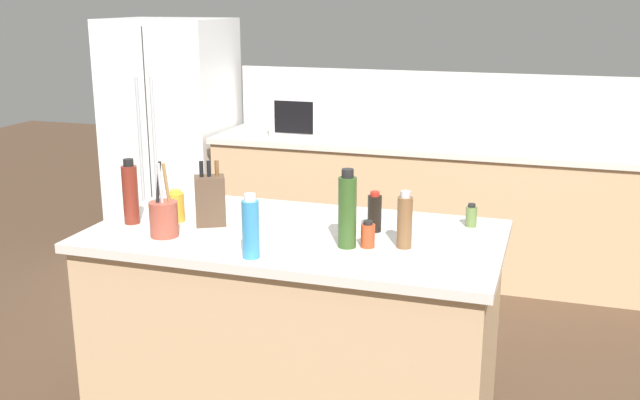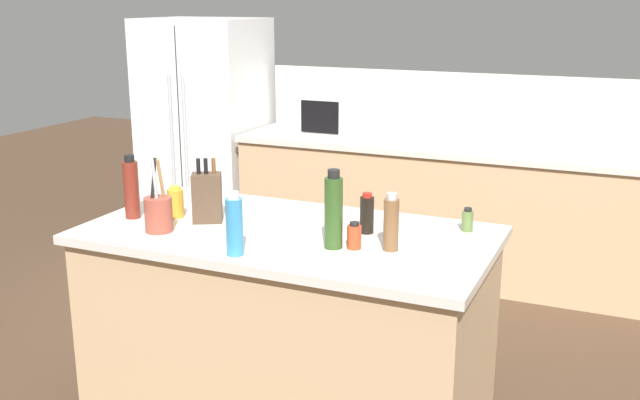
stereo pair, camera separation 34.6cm
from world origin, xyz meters
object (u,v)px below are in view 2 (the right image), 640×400
at_px(knife_block, 207,197).
at_px(spice_jar_paprika, 354,236).
at_px(honey_jar, 176,203).
at_px(soy_sauce_bottle, 367,214).
at_px(utensil_crock, 158,213).
at_px(spice_jar_oregano, 467,220).
at_px(pepper_grinder, 391,224).
at_px(refrigerator, 206,132).
at_px(vinegar_bottle, 131,188).
at_px(microwave, 336,114).
at_px(dish_soap_bottle, 234,225).
at_px(olive_oil_bottle, 334,211).

bearing_deg(knife_block, spice_jar_paprika, -34.71).
height_order(honey_jar, soy_sauce_bottle, soy_sauce_bottle).
height_order(knife_block, utensil_crock, utensil_crock).
bearing_deg(spice_jar_oregano, pepper_grinder, -120.78).
height_order(refrigerator, honey_jar, refrigerator).
distance_m(honey_jar, vinegar_bottle, 0.21).
distance_m(refrigerator, pepper_grinder, 3.28).
bearing_deg(refrigerator, microwave, -2.58).
bearing_deg(vinegar_bottle, soy_sauce_bottle, 11.52).
height_order(dish_soap_bottle, olive_oil_bottle, olive_oil_bottle).
relative_size(refrigerator, pepper_grinder, 7.48).
bearing_deg(pepper_grinder, olive_oil_bottle, -164.01).
distance_m(refrigerator, microwave, 1.16).
distance_m(utensil_crock, dish_soap_bottle, 0.47).
bearing_deg(dish_soap_bottle, honey_jar, 145.77).
bearing_deg(soy_sauce_bottle, microwave, 115.78).
relative_size(refrigerator, spice_jar_paprika, 15.89).
height_order(knife_block, spice_jar_paprika, knife_block).
bearing_deg(spice_jar_paprika, spice_jar_oregano, 48.67).
bearing_deg(utensil_crock, pepper_grinder, 9.34).
xyz_separation_m(refrigerator, knife_block, (1.43, -2.27, 0.17)).
relative_size(microwave, spice_jar_paprika, 4.16).
distance_m(knife_block, olive_oil_bottle, 0.67).
bearing_deg(dish_soap_bottle, pepper_grinder, 28.85).
relative_size(olive_oil_bottle, soy_sauce_bottle, 1.83).
xyz_separation_m(refrigerator, olive_oil_bottle, (2.09, -2.38, 0.21)).
bearing_deg(microwave, knife_block, -82.44).
height_order(vinegar_bottle, soy_sauce_bottle, vinegar_bottle).
bearing_deg(spice_jar_paprika, knife_block, 173.34).
distance_m(microwave, spice_jar_oregano, 2.35).
bearing_deg(soy_sauce_bottle, pepper_grinder, -46.55).
bearing_deg(refrigerator, knife_block, -57.71).
relative_size(dish_soap_bottle, honey_jar, 1.75).
height_order(honey_jar, spice_jar_paprika, honey_jar).
relative_size(refrigerator, knife_block, 6.07).
bearing_deg(dish_soap_bottle, spice_jar_paprika, 32.87).
bearing_deg(olive_oil_bottle, spice_jar_paprika, 16.60).
xyz_separation_m(refrigerator, spice_jar_oregano, (2.54, -1.94, 0.11)).
xyz_separation_m(vinegar_bottle, soy_sauce_bottle, (1.06, 0.22, -0.05)).
height_order(dish_soap_bottle, soy_sauce_bottle, dish_soap_bottle).
bearing_deg(honey_jar, soy_sauce_bottle, 8.14).
height_order(refrigerator, spice_jar_paprika, refrigerator).
distance_m(dish_soap_bottle, spice_jar_oregano, 1.02).
bearing_deg(knife_block, refrigerator, 94.24).
relative_size(honey_jar, spice_jar_oregano, 1.40).
bearing_deg(soy_sauce_bottle, spice_jar_oregano, 27.06).
relative_size(spice_jar_oregano, olive_oil_bottle, 0.32).
xyz_separation_m(utensil_crock, honey_jar, (-0.06, 0.21, -0.01)).
relative_size(olive_oil_bottle, spice_jar_paprika, 2.92).
bearing_deg(honey_jar, microwave, 93.20).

